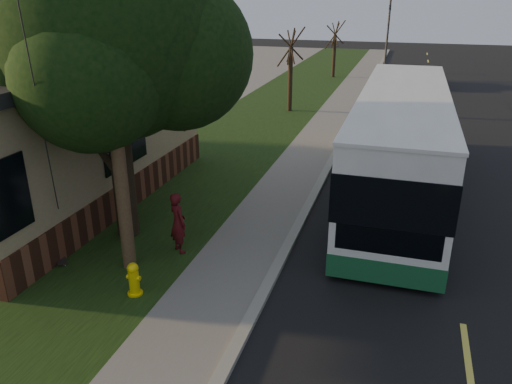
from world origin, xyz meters
The scene contains 17 objects.
ground centered at (0.00, 0.00, 0.00)m, with size 120.00×120.00×0.00m, color black.
road centered at (4.00, 10.00, 0.01)m, with size 8.00×80.00×0.01m, color black.
curb centered at (0.00, 10.00, 0.06)m, with size 0.25×80.00×0.12m, color gray.
sidewalk centered at (-1.00, 10.00, 0.04)m, with size 2.00×80.00×0.08m, color slate.
grass_verge centered at (-4.50, 10.00, 0.04)m, with size 5.00×80.00×0.07m, color black.
building_lot centered at (-14.50, 10.00, 0.02)m, with size 15.00×80.00×0.04m, color slate.
fire_hydrant centered at (-2.60, 0.00, 0.43)m, with size 0.32×0.32×0.74m.
utility_pole centered at (-3.31, 0.99, 4.63)m, with size 2.86×3.21×9.07m.
leafy_tree centered at (-4.17, 2.65, 5.17)m, with size 6.30×6.00×7.80m.
bare_tree_near centered at (-3.50, 18.00, 2.15)m, with size 1.38×1.21×4.31m.
bare_tree_far centered at (-3.00, 30.00, 2.00)m, with size 1.38×1.21×4.03m.
traffic_signal centered at (0.50, 34.00, 3.16)m, with size 0.18×0.22×5.50m.
transit_bus centered at (2.42, 7.69, 1.73)m, with size 2.77×11.99×3.24m.
skateboarder centered at (-2.50, 2.01, 0.84)m, with size 0.56×0.37×1.54m, color #4A0E12.
skateboard_spare centered at (-5.03, 0.77, 0.13)m, with size 0.70×0.72×0.08m.
dumpster centered at (-7.68, 6.88, 0.64)m, with size 1.59×1.39×1.20m.
distant_car centered at (3.76, 28.33, 0.70)m, with size 1.66×4.12×1.40m, color black.
Camera 1 is at (2.47, -7.87, 6.04)m, focal length 35.00 mm.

